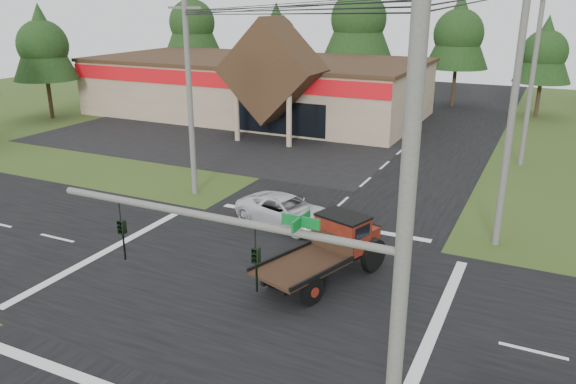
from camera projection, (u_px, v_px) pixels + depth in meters
The scene contains 18 objects.
ground at pixel (249, 284), 21.35m from camera, with size 120.00×120.00×0.00m, color #324D1B.
road_ns at pixel (249, 284), 21.35m from camera, with size 12.00×120.00×0.02m, color black.
road_ew at pixel (249, 284), 21.35m from camera, with size 120.00×12.00×0.02m, color black.
parking_apron at pixel (212, 140), 43.29m from camera, with size 28.00×14.00×0.02m, color black.
cvs_building at pixel (258, 85), 52.11m from camera, with size 30.40×18.20×9.19m.
traffic_signal_mast at pixel (314, 309), 11.14m from camera, with size 8.12×0.24×7.00m.
utility_pole_nr at pixel (402, 271), 10.06m from camera, with size 2.00×0.30×11.00m.
utility_pole_nw at pixel (190, 97), 29.71m from camera, with size 2.00×0.30×10.50m.
utility_pole_ne at pixel (512, 112), 22.99m from camera, with size 2.00×0.30×11.50m.
utility_pole_n at pixel (532, 77), 34.98m from camera, with size 2.00×0.30×11.20m.
tree_row_a at pixel (192, 20), 65.15m from camera, with size 6.72×6.72×12.12m.
tree_row_b at pixel (276, 34), 63.20m from camera, with size 5.60×5.60×10.10m.
tree_row_c at pixel (359, 16), 57.59m from camera, with size 7.28×7.28×13.13m.
tree_row_d at pixel (459, 31), 54.78m from camera, with size 6.16×6.16×11.11m.
tree_row_e at pixel (545, 50), 50.24m from camera, with size 5.04×5.04×9.09m.
tree_side_w at pixel (42, 43), 49.35m from camera, with size 5.60×5.60×10.10m.
antique_flatbed_truck at pixel (323, 251), 21.31m from camera, with size 2.20×5.75×2.40m, color #4F120B, non-canonical shape.
white_pickup at pixel (286, 211), 26.85m from camera, with size 2.32×5.04×1.40m, color silver.
Camera 1 is at (9.58, -16.55, 10.24)m, focal length 35.00 mm.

